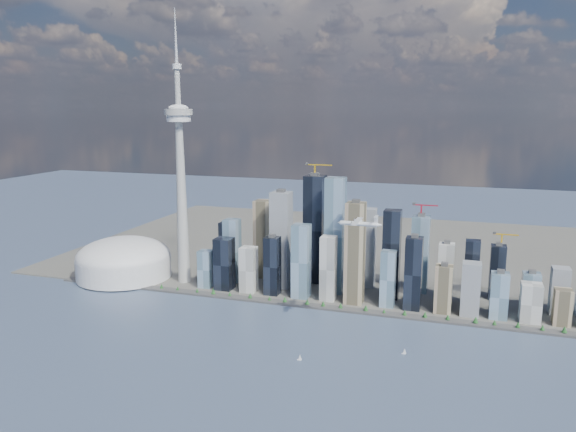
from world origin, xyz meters
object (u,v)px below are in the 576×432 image
(dome_stadium, at_px, (124,260))
(airplane, at_px, (359,223))
(sailboat_west, at_px, (300,358))
(needle_tower, at_px, (181,171))
(sailboat_east, at_px, (404,352))

(dome_stadium, relative_size, airplane, 2.84)
(dome_stadium, xyz_separation_m, sailboat_west, (477.56, -270.06, -36.22))
(needle_tower, distance_m, sailboat_west, 496.48)
(airplane, xyz_separation_m, sailboat_east, (82.51, -49.78, -182.94))
(airplane, height_order, sailboat_east, airplane)
(dome_stadium, relative_size, sailboat_east, 21.07)
(needle_tower, relative_size, airplane, 7.83)
(dome_stadium, relative_size, sailboat_west, 19.96)
(needle_tower, distance_m, airplane, 433.25)
(airplane, distance_m, sailboat_west, 226.27)
(needle_tower, distance_m, sailboat_east, 574.99)
(sailboat_west, bearing_deg, sailboat_east, 29.04)
(sailboat_east, bearing_deg, airplane, 151.55)
(needle_tower, bearing_deg, airplane, -22.06)
(dome_stadium, bearing_deg, airplane, -15.71)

